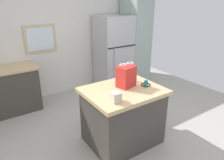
{
  "coord_description": "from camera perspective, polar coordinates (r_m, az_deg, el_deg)",
  "views": [
    {
      "loc": [
        -1.71,
        -2.25,
        2.15
      ],
      "look_at": [
        0.0,
        0.29,
        0.95
      ],
      "focal_mm": 33.45,
      "sensor_mm": 36.0,
      "label": 1
    }
  ],
  "objects": [
    {
      "name": "shopping_bag",
      "position": [
        3.13,
        3.9,
        1.01
      ],
      "size": [
        0.3,
        0.25,
        0.37
      ],
      "color": "red",
      "rests_on": "kitchen_island"
    },
    {
      "name": "kitchen_island",
      "position": [
        3.29,
        2.96,
        -9.69
      ],
      "size": [
        1.14,
        0.91,
        0.9
      ],
      "color": "#423D38",
      "rests_on": "ground"
    },
    {
      "name": "ear_defenders",
      "position": [
        3.26,
        9.21,
        -1.04
      ],
      "size": [
        0.21,
        0.21,
        0.06
      ],
      "color": "black",
      "rests_on": "kitchen_island"
    },
    {
      "name": "refrigerator",
      "position": [
        5.25,
        0.38,
        7.49
      ],
      "size": [
        0.8,
        0.76,
        1.79
      ],
      "color": "#B7B7BC",
      "rests_on": "ground"
    },
    {
      "name": "ground",
      "position": [
        3.55,
        2.71,
        -15.97
      ],
      "size": [
        6.23,
        6.23,
        0.0
      ],
      "primitive_type": "plane",
      "color": "#ADA89E"
    },
    {
      "name": "tall_cabinet",
      "position": [
        5.62,
        6.42,
        10.7
      ],
      "size": [
        0.56,
        0.68,
        2.25
      ],
      "color": "#9EB2A8",
      "rests_on": "ground"
    },
    {
      "name": "back_wall",
      "position": [
        5.02,
        -13.91,
        11.08
      ],
      "size": [
        5.2,
        0.13,
        2.62
      ],
      "color": "silver",
      "rests_on": "ground"
    },
    {
      "name": "bottle",
      "position": [
        3.38,
        4.21,
        1.68
      ],
      "size": [
        0.07,
        0.07,
        0.25
      ],
      "color": "#4C9956",
      "rests_on": "kitchen_island"
    },
    {
      "name": "small_box",
      "position": [
        2.69,
        1.04,
        -4.7
      ],
      "size": [
        0.13,
        0.13,
        0.13
      ],
      "primitive_type": "cube",
      "rotation": [
        0.0,
        0.0,
        -0.07
      ],
      "color": "beige",
      "rests_on": "kitchen_island"
    }
  ]
}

